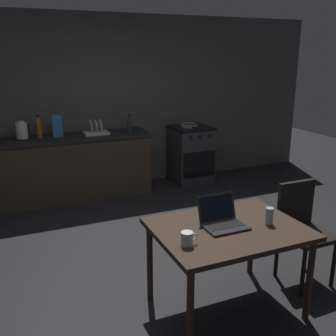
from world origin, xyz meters
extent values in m
plane|color=black|center=(0.00, 0.00, 0.00)|extent=(12.00, 12.00, 0.00)
cube|color=#4C4A46|center=(0.30, 2.69, 1.28)|extent=(6.40, 0.10, 2.55)
cube|color=#382D23|center=(-0.61, 2.34, 0.43)|extent=(2.10, 0.60, 0.85)
cube|color=black|center=(-0.61, 2.34, 0.87)|extent=(2.16, 0.64, 0.04)
cube|color=#2D2D30|center=(1.22, 2.34, 0.43)|extent=(0.60, 0.60, 0.85)
cube|color=black|center=(1.22, 2.34, 0.87)|extent=(0.60, 0.60, 0.04)
cube|color=black|center=(1.22, 2.04, 0.36)|extent=(0.54, 0.01, 0.39)
cylinder|color=black|center=(1.06, 2.03, 0.79)|extent=(0.04, 0.02, 0.04)
cylinder|color=black|center=(1.22, 2.03, 0.79)|extent=(0.04, 0.02, 0.04)
cylinder|color=black|center=(1.38, 2.03, 0.79)|extent=(0.04, 0.02, 0.04)
cube|color=#332319|center=(0.00, -0.72, 0.70)|extent=(1.13, 0.86, 0.04)
cylinder|color=#332319|center=(-0.50, -1.09, 0.34)|extent=(0.05, 0.05, 0.68)
cylinder|color=#332319|center=(0.50, -1.09, 0.34)|extent=(0.05, 0.05, 0.68)
cylinder|color=#332319|center=(-0.50, -0.35, 0.34)|extent=(0.05, 0.05, 0.68)
cylinder|color=#332319|center=(0.50, -0.35, 0.34)|extent=(0.05, 0.05, 0.68)
cube|color=black|center=(0.85, -0.67, 0.46)|extent=(0.40, 0.40, 0.04)
cube|color=black|center=(0.85, -0.49, 0.69)|extent=(0.38, 0.04, 0.42)
cylinder|color=black|center=(0.68, -0.84, 0.22)|extent=(0.04, 0.04, 0.44)
cylinder|color=black|center=(1.02, -0.84, 0.22)|extent=(0.04, 0.04, 0.44)
cylinder|color=black|center=(0.68, -0.50, 0.22)|extent=(0.04, 0.04, 0.44)
cylinder|color=black|center=(1.02, -0.50, 0.22)|extent=(0.04, 0.04, 0.44)
cube|color=#232326|center=(-0.03, -0.73, 0.72)|extent=(0.32, 0.22, 0.02)
cube|color=black|center=(-0.03, -0.72, 0.73)|extent=(0.28, 0.12, 0.00)
cube|color=#232326|center=(-0.03, -0.59, 0.83)|extent=(0.32, 0.07, 0.20)
cube|color=black|center=(-0.03, -0.60, 0.83)|extent=(0.29, 0.06, 0.18)
cylinder|color=black|center=(-1.26, 2.34, 0.90)|extent=(0.15, 0.15, 0.02)
cylinder|color=silver|center=(-1.26, 2.34, 1.02)|extent=(0.15, 0.15, 0.21)
cylinder|color=silver|center=(-1.26, 2.34, 1.13)|extent=(0.09, 0.09, 0.02)
cube|color=black|center=(-1.17, 2.34, 1.03)|extent=(0.02, 0.02, 0.15)
cylinder|color=#2D2D33|center=(0.20, 2.29, 0.98)|extent=(0.08, 0.08, 0.17)
cone|color=#2D2D33|center=(0.20, 2.29, 1.10)|extent=(0.08, 0.08, 0.06)
cylinder|color=black|center=(0.20, 2.29, 1.14)|extent=(0.04, 0.04, 0.02)
cylinder|color=gray|center=(1.18, 2.32, 0.90)|extent=(0.26, 0.26, 0.01)
torus|color=gray|center=(1.18, 2.32, 0.93)|extent=(0.27, 0.27, 0.02)
cylinder|color=black|center=(1.18, 2.10, 0.91)|extent=(0.02, 0.18, 0.02)
cylinder|color=silver|center=(-0.42, -0.86, 0.77)|extent=(0.08, 0.08, 0.10)
torus|color=silver|center=(-0.37, -0.86, 0.77)|extent=(0.05, 0.01, 0.05)
cylinder|color=#99B7C6|center=(0.31, -0.80, 0.78)|extent=(0.06, 0.06, 0.13)
cube|color=#3372B2|center=(-0.80, 2.36, 1.04)|extent=(0.13, 0.05, 0.30)
cube|color=silver|center=(-0.28, 2.34, 0.91)|extent=(0.34, 0.26, 0.03)
cylinder|color=beige|center=(-0.35, 2.34, 1.01)|extent=(0.04, 0.18, 0.18)
cylinder|color=beige|center=(-0.28, 2.34, 1.01)|extent=(0.04, 0.18, 0.18)
cylinder|color=beige|center=(-0.21, 2.34, 1.01)|extent=(0.04, 0.18, 0.18)
cylinder|color=#8C601E|center=(-1.04, 2.42, 1.00)|extent=(0.07, 0.07, 0.22)
cone|color=#8C601E|center=(-1.04, 2.42, 1.14)|extent=(0.07, 0.07, 0.06)
cylinder|color=black|center=(-1.04, 2.42, 1.18)|extent=(0.03, 0.03, 0.02)
camera|label=1|loc=(-1.50, -3.02, 1.98)|focal=41.51mm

